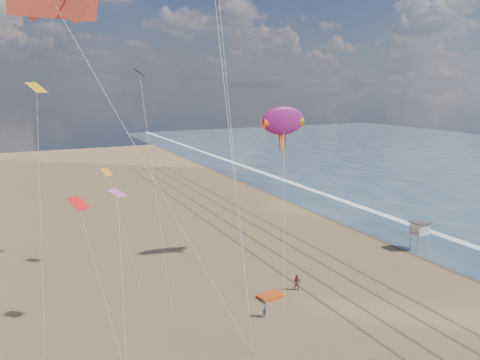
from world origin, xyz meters
name	(u,v)px	position (x,y,z in m)	size (l,w,h in m)	color
wet_sand	(343,212)	(19.00, 40.00, 0.00)	(260.00, 260.00, 0.00)	#42301E
foam	(366,209)	(23.20, 40.00, 0.00)	(260.00, 260.00, 0.00)	white
tracks	(282,249)	(2.55, 30.00, 0.01)	(7.68, 120.00, 0.01)	brown
lifeguard_stand	(419,228)	(16.47, 23.22, 2.52)	(1.81, 1.81, 3.27)	silver
grounded_kite	(270,296)	(-4.74, 19.83, 0.12)	(2.19, 1.39, 0.25)	#E04A12
show_kite	(283,121)	(1.05, 27.93, 14.83)	(5.36, 5.93, 18.63)	#91166A
kite_flyer_a	(265,308)	(-6.87, 16.92, 0.74)	(0.54, 0.35, 1.48)	slate
kite_flyer_b	(297,282)	(-1.83, 20.07, 0.76)	(0.73, 0.57, 1.51)	brown
small_kites	(92,138)	(-18.15, 27.02, 14.10)	(11.51, 15.18, 10.48)	red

